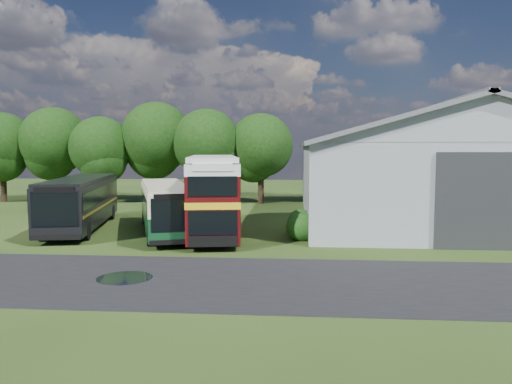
# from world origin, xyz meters

# --- Properties ---
(ground) EXTENTS (120.00, 120.00, 0.00)m
(ground) POSITION_xyz_m (0.00, 0.00, 0.00)
(ground) COLOR #203410
(ground) RESTS_ON ground
(asphalt_road) EXTENTS (60.00, 8.00, 0.02)m
(asphalt_road) POSITION_xyz_m (3.00, -3.00, 0.00)
(asphalt_road) COLOR black
(asphalt_road) RESTS_ON ground
(puddle) EXTENTS (2.20, 2.20, 0.01)m
(puddle) POSITION_xyz_m (-1.50, -3.00, 0.00)
(puddle) COLOR black
(puddle) RESTS_ON ground
(storage_shed) EXTENTS (18.80, 24.80, 8.15)m
(storage_shed) POSITION_xyz_m (15.00, 15.98, 4.17)
(storage_shed) COLOR gray
(storage_shed) RESTS_ON ground
(tree_far_left) EXTENTS (6.12, 6.12, 8.64)m
(tree_far_left) POSITION_xyz_m (-23.00, 24.00, 5.56)
(tree_far_left) COLOR black
(tree_far_left) RESTS_ON ground
(tree_left_a) EXTENTS (6.46, 6.46, 9.12)m
(tree_left_a) POSITION_xyz_m (-18.00, 24.50, 5.87)
(tree_left_a) COLOR black
(tree_left_a) RESTS_ON ground
(tree_left_b) EXTENTS (5.78, 5.78, 8.16)m
(tree_left_b) POSITION_xyz_m (-13.00, 23.50, 5.25)
(tree_left_b) COLOR black
(tree_left_b) RESTS_ON ground
(tree_mid) EXTENTS (6.80, 6.80, 9.60)m
(tree_mid) POSITION_xyz_m (-8.00, 24.80, 6.18)
(tree_mid) COLOR black
(tree_mid) RESTS_ON ground
(tree_right_a) EXTENTS (6.26, 6.26, 8.83)m
(tree_right_a) POSITION_xyz_m (-3.00, 23.80, 5.69)
(tree_right_a) COLOR black
(tree_right_a) RESTS_ON ground
(tree_right_b) EXTENTS (5.98, 5.98, 8.45)m
(tree_right_b) POSITION_xyz_m (2.00, 24.60, 5.44)
(tree_right_b) COLOR black
(tree_right_b) RESTS_ON ground
(shrub_front) EXTENTS (1.70, 1.70, 1.70)m
(shrub_front) POSITION_xyz_m (5.60, 6.00, 0.00)
(shrub_front) COLOR #194714
(shrub_front) RESTS_ON ground
(shrub_mid) EXTENTS (1.60, 1.60, 1.60)m
(shrub_mid) POSITION_xyz_m (5.60, 8.00, 0.00)
(shrub_mid) COLOR #194714
(shrub_mid) RESTS_ON ground
(bus_green_single) EXTENTS (6.00, 11.22, 3.03)m
(bus_green_single) POSITION_xyz_m (-2.66, 7.63, 1.61)
(bus_green_single) COLOR black
(bus_green_single) RESTS_ON ground
(bus_maroon_double) EXTENTS (4.56, 11.30, 4.72)m
(bus_maroon_double) POSITION_xyz_m (0.34, 7.40, 2.36)
(bus_maroon_double) COLOR black
(bus_maroon_double) RESTS_ON ground
(bus_dark_single) EXTENTS (5.08, 12.27, 3.30)m
(bus_dark_single) POSITION_xyz_m (-8.51, 8.84, 1.76)
(bus_dark_single) COLOR black
(bus_dark_single) RESTS_ON ground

